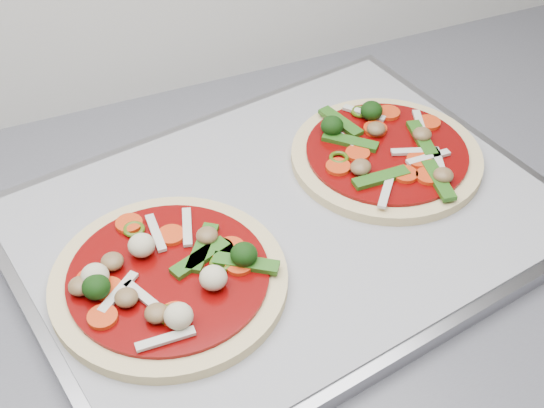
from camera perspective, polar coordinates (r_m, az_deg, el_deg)
name	(u,v)px	position (r m, az deg, el deg)	size (l,w,h in m)	color
countertop	(323,253)	(0.74, 3.89, -3.74)	(3.60, 0.60, 0.04)	#56565D
baking_tray	(286,223)	(0.73, 1.10, -1.43)	(0.50, 0.37, 0.02)	#949399
parchment	(287,216)	(0.72, 1.11, -0.90)	(0.48, 0.35, 0.00)	gray
pizza_left	(168,279)	(0.66, -7.87, -5.58)	(0.24, 0.24, 0.03)	beige
pizza_right	(385,154)	(0.79, 8.53, 3.78)	(0.26, 0.26, 0.03)	beige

